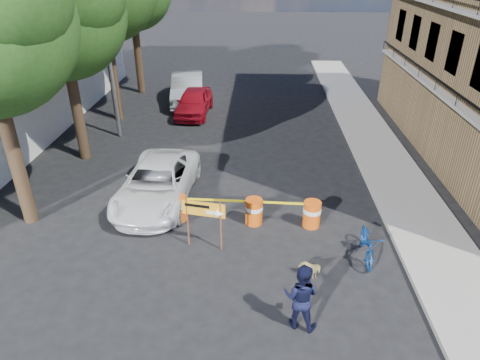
# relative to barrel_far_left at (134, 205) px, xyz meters

# --- Properties ---
(ground) EXTENTS (120.00, 120.00, 0.00)m
(ground) POSITION_rel_barrel_far_left_xyz_m (3.36, -2.37, -0.47)
(ground) COLOR black
(ground) RESTS_ON ground
(sidewalk_east) EXTENTS (2.40, 40.00, 0.15)m
(sidewalk_east) POSITION_rel_barrel_far_left_xyz_m (9.56, 3.63, -0.40)
(sidewalk_east) COLOR gray
(sidewalk_east) RESTS_ON ground
(tree_mid_a) EXTENTS (5.25, 5.00, 8.68)m
(tree_mid_a) POSITION_rel_barrel_far_left_xyz_m (-3.38, 4.63, 5.53)
(tree_mid_a) COLOR #332316
(tree_mid_a) RESTS_ON ground
(streetlamp) EXTENTS (1.25, 0.18, 8.00)m
(streetlamp) POSITION_rel_barrel_far_left_xyz_m (-2.58, 7.13, 3.90)
(streetlamp) COLOR gray
(streetlamp) RESTS_ON ground
(barrel_far_left) EXTENTS (0.58, 0.58, 0.90)m
(barrel_far_left) POSITION_rel_barrel_far_left_xyz_m (0.00, 0.00, 0.00)
(barrel_far_left) COLOR #CD5C0C
(barrel_far_left) RESTS_ON ground
(barrel_mid_left) EXTENTS (0.58, 0.58, 0.90)m
(barrel_mid_left) POSITION_rel_barrel_far_left_xyz_m (1.49, -0.10, 0.00)
(barrel_mid_left) COLOR #CD5C0C
(barrel_mid_left) RESTS_ON ground
(barrel_mid_right) EXTENTS (0.58, 0.58, 0.90)m
(barrel_mid_right) POSITION_rel_barrel_far_left_xyz_m (4.03, -0.20, 0.00)
(barrel_mid_right) COLOR #CD5C0C
(barrel_mid_right) RESTS_ON ground
(barrel_far_right) EXTENTS (0.58, 0.58, 0.90)m
(barrel_far_right) POSITION_rel_barrel_far_left_xyz_m (5.91, -0.29, 0.00)
(barrel_far_right) COLOR #CD5C0C
(barrel_far_right) RESTS_ON ground
(detour_sign) EXTENTS (1.29, 0.39, 1.69)m
(detour_sign) POSITION_rel_barrel_far_left_xyz_m (2.72, -1.62, 0.75)
(detour_sign) COLOR #592D19
(detour_sign) RESTS_ON ground
(pedestrian) EXTENTS (1.01, 0.88, 1.76)m
(pedestrian) POSITION_rel_barrel_far_left_xyz_m (5.18, -4.55, 0.41)
(pedestrian) COLOR black
(pedestrian) RESTS_ON ground
(bicycle) EXTENTS (0.72, 1.02, 1.85)m
(bicycle) POSITION_rel_barrel_far_left_xyz_m (7.36, -1.83, 0.45)
(bicycle) COLOR #13449C
(bicycle) RESTS_ON ground
(dog) EXTENTS (0.73, 0.55, 0.56)m
(dog) POSITION_rel_barrel_far_left_xyz_m (5.58, -2.84, -0.19)
(dog) COLOR #CBBB74
(dog) RESTS_ON ground
(suv_white) EXTENTS (2.58, 5.19, 1.41)m
(suv_white) POSITION_rel_barrel_far_left_xyz_m (0.56, 1.13, 0.24)
(suv_white) COLOR silver
(suv_white) RESTS_ON ground
(sedan_red) EXTENTS (1.87, 4.24, 1.42)m
(sedan_red) POSITION_rel_barrel_far_left_xyz_m (0.56, 10.53, 0.24)
(sedan_red) COLOR #A70D1D
(sedan_red) RESTS_ON ground
(sedan_silver) EXTENTS (2.39, 5.31, 1.69)m
(sedan_silver) POSITION_rel_barrel_far_left_xyz_m (-0.13, 12.69, 0.37)
(sedan_silver) COLOR #B1B3B8
(sedan_silver) RESTS_ON ground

